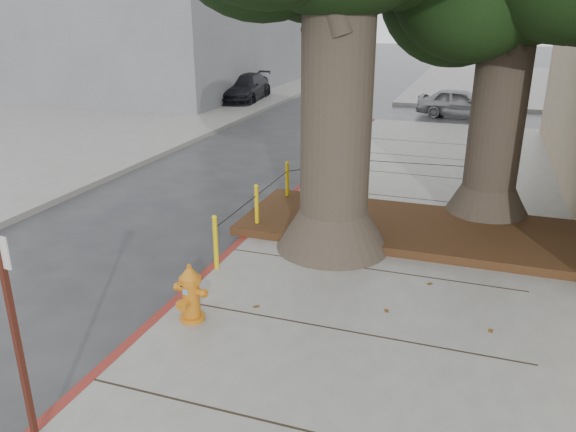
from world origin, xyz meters
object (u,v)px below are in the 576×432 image
(car_silver, at_px, (460,103))
(car_dark, at_px, (243,88))
(fire_hydrant, at_px, (191,293))
(signpost, at_px, (15,332))

(car_silver, bearing_deg, car_dark, 92.07)
(car_silver, relative_size, car_dark, 0.76)
(fire_hydrant, bearing_deg, car_silver, 89.39)
(signpost, bearing_deg, fire_hydrant, 88.92)
(fire_hydrant, relative_size, car_dark, 0.18)
(signpost, distance_m, car_silver, 21.08)
(signpost, distance_m, car_dark, 22.80)
(fire_hydrant, relative_size, car_silver, 0.24)
(car_silver, bearing_deg, fire_hydrant, 178.48)
(fire_hydrant, height_order, car_silver, car_silver)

